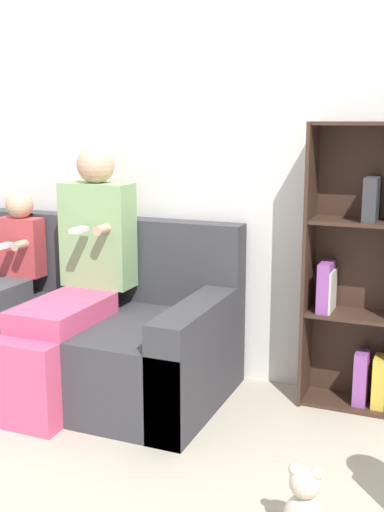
% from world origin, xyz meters
% --- Properties ---
extents(ground_plane, '(14.00, 14.00, 0.00)m').
position_xyz_m(ground_plane, '(0.00, 0.00, 0.00)').
color(ground_plane, '#B2A893').
extents(back_wall, '(10.00, 0.06, 2.55)m').
position_xyz_m(back_wall, '(0.00, 1.04, 1.27)').
color(back_wall, silver).
rests_on(back_wall, ground_plane).
extents(couch, '(1.91, 0.91, 0.91)m').
position_xyz_m(couch, '(-0.37, 0.55, 0.28)').
color(couch, '#38383D').
rests_on(couch, ground_plane).
extents(adult_seated, '(0.40, 0.88, 1.32)m').
position_xyz_m(adult_seated, '(-0.20, 0.49, 0.67)').
color(adult_seated, '#DB4C75').
rests_on(adult_seated, ground_plane).
extents(bookshelf, '(0.50, 0.26, 1.45)m').
position_xyz_m(bookshelf, '(1.19, 0.90, 0.67)').
color(bookshelf, '#3D281E').
rests_on(bookshelf, ground_plane).
extents(teddy_bear, '(0.14, 0.12, 0.29)m').
position_xyz_m(teddy_bear, '(1.22, -0.32, 0.14)').
color(teddy_bear, beige).
rests_on(teddy_bear, ground_plane).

